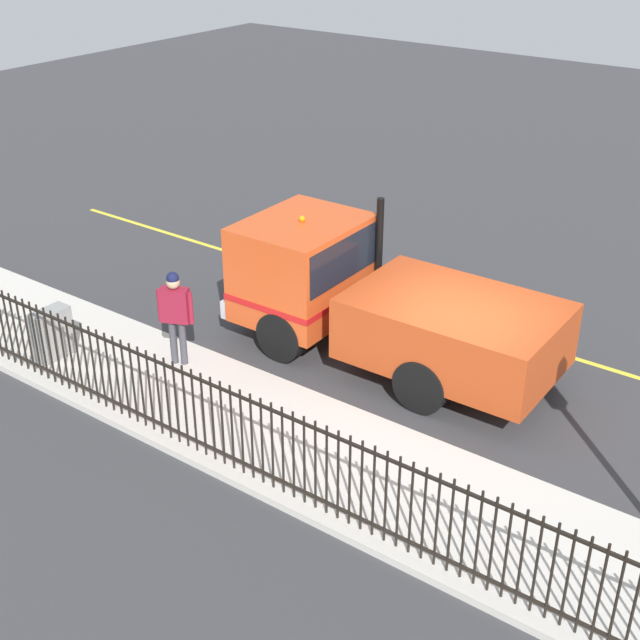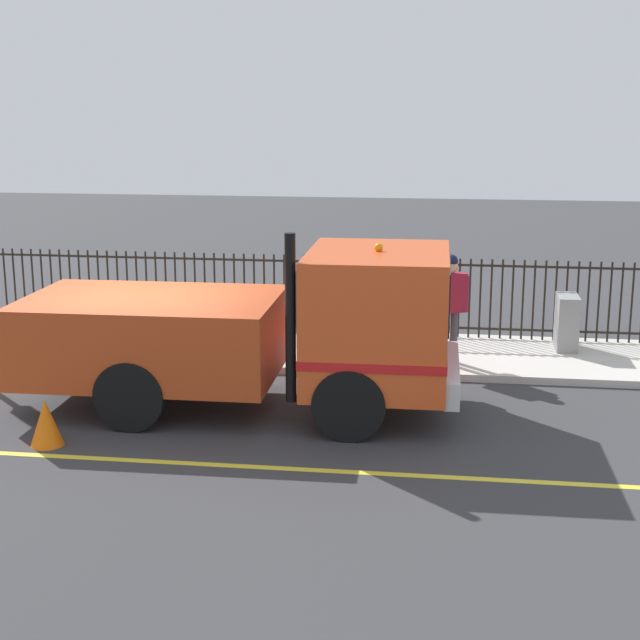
% 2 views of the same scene
% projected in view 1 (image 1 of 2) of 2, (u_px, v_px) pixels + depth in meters
% --- Properties ---
extents(ground_plane, '(59.88, 59.88, 0.00)m').
position_uv_depth(ground_plane, '(452.00, 396.00, 14.67)').
color(ground_plane, '#38383A').
rests_on(ground_plane, ground).
extents(sidewalk_slab, '(2.66, 27.22, 0.12)m').
position_uv_depth(sidewalk_slab, '(364.00, 474.00, 12.68)').
color(sidewalk_slab, beige).
rests_on(sidewalk_slab, ground).
extents(lane_marking, '(0.12, 24.50, 0.01)m').
position_uv_depth(lane_marking, '(514.00, 340.00, 16.45)').
color(lane_marking, yellow).
rests_on(lane_marking, ground).
extents(work_truck, '(2.45, 6.16, 2.69)m').
position_uv_depth(work_truck, '(365.00, 293.00, 15.41)').
color(work_truck, '#D84C1E').
rests_on(work_truck, ground).
extents(worker_standing, '(0.42, 0.60, 1.80)m').
position_uv_depth(worker_standing, '(175.00, 308.00, 14.93)').
color(worker_standing, maroon).
rests_on(worker_standing, sidewalk_slab).
extents(iron_fence, '(0.04, 23.17, 1.44)m').
position_uv_depth(iron_fence, '(321.00, 467.00, 11.53)').
color(iron_fence, black).
rests_on(iron_fence, sidewalk_slab).
extents(utility_cabinet, '(0.72, 0.35, 0.94)m').
position_uv_depth(utility_cabinet, '(52.00, 334.00, 15.43)').
color(utility_cabinet, gray).
rests_on(utility_cabinet, sidewalk_slab).
extents(traffic_cone, '(0.43, 0.43, 0.61)m').
position_uv_depth(traffic_cone, '(538.00, 342.00, 15.74)').
color(traffic_cone, orange).
rests_on(traffic_cone, ground).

